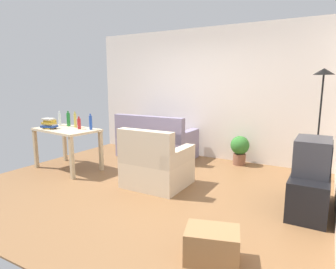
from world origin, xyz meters
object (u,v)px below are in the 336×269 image
object	(u,v)px
bottle_clear	(60,119)
bottle_green	(68,119)
couch	(155,143)
tv_stand	(309,191)
storage_box	(212,245)
desk	(67,135)
armchair	(156,166)
bottle_squat	(75,120)
book_stack	(49,124)
tv	(313,156)
torchiere_lamp	(322,94)
bottle_blue	(91,122)
potted_plant	(240,148)
bottle_red	(79,124)

from	to	relation	value
bottle_clear	bottle_green	xyz separation A→B (m)	(0.23, 0.01, 0.01)
couch	bottle_clear	bearing A→B (deg)	43.33
tv_stand	storage_box	world-z (taller)	tv_stand
desk	storage_box	distance (m)	3.65
tv_stand	storage_box	bearing A→B (deg)	157.19
tv_stand	armchair	xyz separation A→B (m)	(-2.14, -0.24, 0.08)
bottle_green	bottle_squat	bearing A→B (deg)	-10.29
armchair	bottle_green	xyz separation A→B (m)	(-2.09, 0.20, 0.57)
armchair	bottle_clear	bearing A→B (deg)	-4.45
tv_stand	bottle_green	world-z (taller)	bottle_green
storage_box	book_stack	distance (m)	3.88
tv_stand	armchair	distance (m)	2.15
tv	storage_box	size ratio (longest dim) A/B	1.25
torchiere_lamp	book_stack	xyz separation A→B (m)	(-4.30, -1.70, -0.56)
bottle_clear	bottle_green	bearing A→B (deg)	2.40
armchair	storage_box	distance (m)	2.01
tv	book_stack	bearing A→B (deg)	95.66
tv_stand	bottle_blue	world-z (taller)	bottle_blue
torchiere_lamp	storage_box	world-z (taller)	torchiere_lamp
armchair	bottle_clear	xyz separation A→B (m)	(-2.33, 0.19, 0.56)
potted_plant	bottle_clear	distance (m)	3.57
desk	book_stack	size ratio (longest dim) A/B	4.33
tv_stand	storage_box	xyz separation A→B (m)	(-0.68, -1.62, -0.09)
tv	bottle_squat	bearing A→B (deg)	91.22
armchair	bottle_squat	bearing A→B (deg)	-4.61
storage_box	bottle_green	bearing A→B (deg)	156.08
bottle_green	book_stack	bearing A→B (deg)	-100.80
couch	bottle_red	size ratio (longest dim) A/B	7.00
tv_stand	potted_plant	world-z (taller)	potted_plant
bottle_clear	bottle_squat	world-z (taller)	bottle_squat
bottle_green	bottle_blue	xyz separation A→B (m)	(0.66, -0.09, -0.00)
bottle_squat	couch	bearing A→B (deg)	55.41
armchair	bottle_green	size ratio (longest dim) A/B	3.12
desk	book_stack	world-z (taller)	book_stack
bottle_green	couch	bearing A→B (deg)	48.40
couch	potted_plant	bearing A→B (deg)	-169.84
tv_stand	bottle_blue	distance (m)	3.63
couch	bottle_red	world-z (taller)	bottle_red
couch	bottle_squat	distance (m)	1.73
tv	bottle_clear	world-z (taller)	bottle_clear
bottle_green	bottle_squat	world-z (taller)	bottle_squat
armchair	book_stack	bearing A→B (deg)	5.07
torchiere_lamp	book_stack	distance (m)	4.66
tv	potted_plant	bearing A→B (deg)	40.55
tv_stand	bottle_blue	bearing A→B (deg)	92.13
storage_box	bottle_red	world-z (taller)	bottle_red
armchair	bottle_blue	size ratio (longest dim) A/B	3.20
bottle_clear	bottle_green	distance (m)	0.23
desk	tv	bearing A→B (deg)	10.93
potted_plant	bottle_red	xyz separation A→B (m)	(-2.46, -1.76, 0.53)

